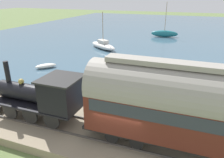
{
  "coord_description": "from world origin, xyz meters",
  "views": [
    {
      "loc": [
        -9.48,
        -3.05,
        8.07
      ],
      "look_at": [
        4.83,
        2.39,
        2.07
      ],
      "focal_mm": 35.0,
      "sensor_mm": 36.0,
      "label": 1
    }
  ],
  "objects_px": {
    "passenger_coach": "(193,107)",
    "rowboat_off_pier": "(46,66)",
    "steam_locomotive": "(45,94)",
    "sailboat_white": "(103,45)",
    "sailboat_teal": "(164,34)",
    "rowboat_far_out": "(98,87)"
  },
  "relations": [
    {
      "from": "rowboat_far_out",
      "to": "rowboat_off_pier",
      "type": "bearing_deg",
      "value": 41.19
    },
    {
      "from": "passenger_coach",
      "to": "sailboat_white",
      "type": "relative_size",
      "value": 1.84
    },
    {
      "from": "passenger_coach",
      "to": "sailboat_teal",
      "type": "xyz_separation_m",
      "value": [
        34.59,
        6.1,
        -2.44
      ]
    },
    {
      "from": "rowboat_far_out",
      "to": "passenger_coach",
      "type": "bearing_deg",
      "value": -154.87
    },
    {
      "from": "sailboat_white",
      "to": "rowboat_off_pier",
      "type": "bearing_deg",
      "value": -158.64
    },
    {
      "from": "sailboat_white",
      "to": "steam_locomotive",
      "type": "bearing_deg",
      "value": -132.42
    },
    {
      "from": "passenger_coach",
      "to": "rowboat_off_pier",
      "type": "distance_m",
      "value": 19.13
    },
    {
      "from": "steam_locomotive",
      "to": "rowboat_off_pier",
      "type": "distance_m",
      "value": 12.69
    },
    {
      "from": "steam_locomotive",
      "to": "passenger_coach",
      "type": "relative_size",
      "value": 0.58
    },
    {
      "from": "sailboat_teal",
      "to": "rowboat_off_pier",
      "type": "relative_size",
      "value": 2.78
    },
    {
      "from": "steam_locomotive",
      "to": "passenger_coach",
      "type": "bearing_deg",
      "value": -90.0
    },
    {
      "from": "passenger_coach",
      "to": "sailboat_teal",
      "type": "height_order",
      "value": "sailboat_teal"
    },
    {
      "from": "passenger_coach",
      "to": "rowboat_off_pier",
      "type": "relative_size",
      "value": 4.52
    },
    {
      "from": "passenger_coach",
      "to": "rowboat_off_pier",
      "type": "bearing_deg",
      "value": 58.28
    },
    {
      "from": "passenger_coach",
      "to": "rowboat_off_pier",
      "type": "xyz_separation_m",
      "value": [
        9.95,
        16.09,
        -2.86
      ]
    },
    {
      "from": "sailboat_teal",
      "to": "passenger_coach",
      "type": "bearing_deg",
      "value": -176.09
    },
    {
      "from": "sailboat_white",
      "to": "rowboat_far_out",
      "type": "height_order",
      "value": "sailboat_white"
    },
    {
      "from": "sailboat_teal",
      "to": "sailboat_white",
      "type": "relative_size",
      "value": 1.13
    },
    {
      "from": "passenger_coach",
      "to": "rowboat_far_out",
      "type": "distance_m",
      "value": 10.54
    },
    {
      "from": "passenger_coach",
      "to": "sailboat_white",
      "type": "distance_m",
      "value": 25.22
    },
    {
      "from": "sailboat_white",
      "to": "passenger_coach",
      "type": "bearing_deg",
      "value": -113.21
    },
    {
      "from": "passenger_coach",
      "to": "rowboat_far_out",
      "type": "height_order",
      "value": "passenger_coach"
    }
  ]
}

